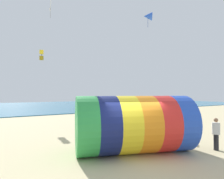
{
  "coord_description": "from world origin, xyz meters",
  "views": [
    {
      "loc": [
        -5.6,
        -7.4,
        2.88
      ],
      "look_at": [
        0.52,
        2.26,
        3.11
      ],
      "focal_mm": 32.0,
      "sensor_mm": 36.0,
      "label": 1
    }
  ],
  "objects": [
    {
      "name": "kite_handler",
      "position": [
        4.33,
        -1.63,
        0.83
      ],
      "size": [
        0.39,
        0.42,
        1.63
      ],
      "color": "black",
      "rests_on": "ground"
    },
    {
      "name": "kite_white_diamond",
      "position": [
        -0.28,
        12.39,
        11.59
      ],
      "size": [
        0.33,
        0.74,
        1.82
      ],
      "color": "white"
    },
    {
      "name": "kite_blue_delta",
      "position": [
        7.8,
        7.15,
        10.47
      ],
      "size": [
        1.15,
        1.15,
        1.51
      ],
      "color": "blue"
    },
    {
      "name": "kite_yellow_box",
      "position": [
        -0.66,
        14.32,
        6.94
      ],
      "size": [
        0.49,
        0.49,
        1.11
      ],
      "color": "yellow"
    },
    {
      "name": "beach_flag",
      "position": [
        4.55,
        2.85,
        2.32
      ],
      "size": [
        0.47,
        0.36,
        2.61
      ],
      "color": "silver",
      "rests_on": "ground"
    },
    {
      "name": "sea",
      "position": [
        0.0,
        39.27,
        0.05
      ],
      "size": [
        120.0,
        40.0,
        0.1
      ],
      "primitive_type": "cube",
      "color": "teal",
      "rests_on": "ground"
    },
    {
      "name": "ground_plane",
      "position": [
        0.0,
        0.0,
        0.0
      ],
      "size": [
        120.0,
        120.0,
        0.0
      ],
      "primitive_type": "plane",
      "color": "#CCBA8C"
    },
    {
      "name": "giant_inflatable_tube",
      "position": [
        0.54,
        0.25,
        1.38
      ],
      "size": [
        6.18,
        4.47,
        2.76
      ],
      "color": "green",
      "rests_on": "ground"
    }
  ]
}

